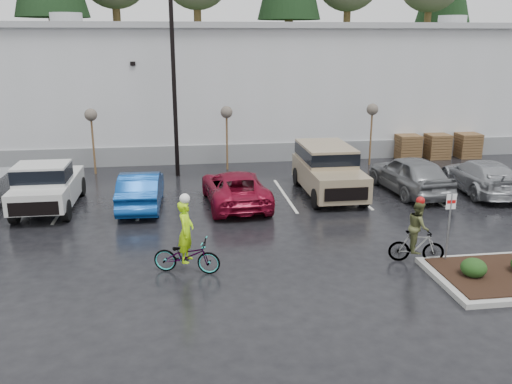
{
  "coord_description": "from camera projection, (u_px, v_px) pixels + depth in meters",
  "views": [
    {
      "loc": [
        -3.83,
        -13.68,
        6.51
      ],
      "look_at": [
        -1.28,
        4.21,
        1.3
      ],
      "focal_mm": 38.0,
      "sensor_mm": 36.0,
      "label": 1
    }
  ],
  "objects": [
    {
      "name": "cyclist_hivis",
      "position": [
        187.0,
        249.0,
        15.32
      ],
      "size": [
        2.05,
        1.19,
        2.35
      ],
      "rotation": [
        0.0,
        0.0,
        1.29
      ],
      "color": "#3F3F44",
      "rests_on": "ground"
    },
    {
      "name": "shrub_a",
      "position": [
        474.0,
        268.0,
        14.81
      ],
      "size": [
        0.7,
        0.7,
        0.52
      ],
      "primitive_type": "ellipsoid",
      "color": "#1A3512",
      "rests_on": "curb_island"
    },
    {
      "name": "ground",
      "position": [
        322.0,
        275.0,
        15.33
      ],
      "size": [
        120.0,
        120.0,
        0.0
      ],
      "primitive_type": "plane",
      "color": "black",
      "rests_on": "ground"
    },
    {
      "name": "wooded_ridge",
      "position": [
        214.0,
        71.0,
        57.3
      ],
      "size": [
        80.0,
        25.0,
        6.0
      ],
      "primitive_type": "cube",
      "color": "#1B3717",
      "rests_on": "ground"
    },
    {
      "name": "sapling_west",
      "position": [
        91.0,
        118.0,
        25.86
      ],
      "size": [
        0.6,
        0.6,
        3.2
      ],
      "color": "#4B361E",
      "rests_on": "ground"
    },
    {
      "name": "car_far_silver",
      "position": [
        481.0,
        176.0,
        23.3
      ],
      "size": [
        2.42,
        5.08,
        1.43
      ],
      "primitive_type": "imported",
      "rotation": [
        0.0,
        0.0,
        3.06
      ],
      "color": "#9FA2A6",
      "rests_on": "ground"
    },
    {
      "name": "lamppost",
      "position": [
        173.0,
        55.0,
        24.63
      ],
      "size": [
        0.5,
        1.0,
        9.22
      ],
      "color": "black",
      "rests_on": "ground"
    },
    {
      "name": "cyclist_olive",
      "position": [
        417.0,
        238.0,
        16.02
      ],
      "size": [
        1.63,
        0.84,
        2.04
      ],
      "rotation": [
        0.0,
        0.0,
        1.32
      ],
      "color": "#3F3F44",
      "rests_on": "ground"
    },
    {
      "name": "pallet_stack_c",
      "position": [
        467.0,
        145.0,
        30.09
      ],
      "size": [
        1.2,
        1.2,
        1.35
      ],
      "primitive_type": "cube",
      "color": "#4B361E",
      "rests_on": "ground"
    },
    {
      "name": "sapling_east",
      "position": [
        372.0,
        113.0,
        27.76
      ],
      "size": [
        0.6,
        0.6,
        3.2
      ],
      "color": "#4B361E",
      "rests_on": "ground"
    },
    {
      "name": "sapling_mid",
      "position": [
        227.0,
        116.0,
        26.74
      ],
      "size": [
        0.6,
        0.6,
        3.2
      ],
      "color": "#4B361E",
      "rests_on": "ground"
    },
    {
      "name": "car_grey",
      "position": [
        410.0,
        174.0,
        23.18
      ],
      "size": [
        2.37,
        4.99,
        1.65
      ],
      "primitive_type": "imported",
      "rotation": [
        0.0,
        0.0,
        3.23
      ],
      "color": "slate",
      "rests_on": "ground"
    },
    {
      "name": "car_red",
      "position": [
        235.0,
        188.0,
        21.59
      ],
      "size": [
        2.57,
        5.06,
        1.37
      ],
      "primitive_type": "imported",
      "rotation": [
        0.0,
        0.0,
        3.2
      ],
      "color": "maroon",
      "rests_on": "ground"
    },
    {
      "name": "warehouse",
      "position": [
        237.0,
        82.0,
        35.24
      ],
      "size": [
        60.5,
        15.5,
        7.2
      ],
      "color": "#BCBEC1",
      "rests_on": "ground"
    },
    {
      "name": "suv_tan",
      "position": [
        329.0,
        171.0,
        22.81
      ],
      "size": [
        2.2,
        5.1,
        2.06
      ],
      "primitive_type": null,
      "color": "gray",
      "rests_on": "ground"
    },
    {
      "name": "fire_lane_sign",
      "position": [
        449.0,
        220.0,
        15.65
      ],
      "size": [
        0.3,
        0.05,
        2.2
      ],
      "color": "gray",
      "rests_on": "ground"
    },
    {
      "name": "car_blue",
      "position": [
        141.0,
        189.0,
        21.23
      ],
      "size": [
        1.66,
        4.44,
        1.45
      ],
      "primitive_type": "imported",
      "rotation": [
        0.0,
        0.0,
        3.11
      ],
      "color": "navy",
      "rests_on": "ground"
    },
    {
      "name": "pallet_stack_a",
      "position": [
        408.0,
        147.0,
        29.62
      ],
      "size": [
        1.2,
        1.2,
        1.35
      ],
      "primitive_type": "cube",
      "color": "#4B361E",
      "rests_on": "ground"
    },
    {
      "name": "pickup_white",
      "position": [
        49.0,
        183.0,
        21.15
      ],
      "size": [
        2.1,
        5.2,
        1.96
      ],
      "primitive_type": null,
      "color": "#BBBCB7",
      "rests_on": "ground"
    },
    {
      "name": "pallet_stack_b",
      "position": [
        437.0,
        146.0,
        29.85
      ],
      "size": [
        1.2,
        1.2,
        1.35
      ],
      "primitive_type": "cube",
      "color": "#4B361E",
      "rests_on": "ground"
    }
  ]
}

